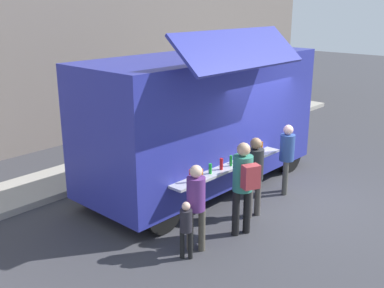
% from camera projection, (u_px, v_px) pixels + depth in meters
% --- Properties ---
extents(ground_plane, '(60.00, 60.00, 0.00)m').
position_uv_depth(ground_plane, '(289.00, 199.00, 10.22)').
color(ground_plane, '#38383D').
extents(food_truck_main, '(5.94, 3.05, 3.70)m').
position_uv_depth(food_truck_main, '(203.00, 117.00, 10.50)').
color(food_truck_main, '#293096').
rests_on(food_truck_main, ground).
extents(trash_bin, '(0.60, 0.60, 0.86)m').
position_uv_depth(trash_bin, '(221.00, 123.00, 14.94)').
color(trash_bin, '#2C643A').
rests_on(trash_bin, ground).
extents(customer_front_ordering, '(0.55, 0.34, 1.67)m').
position_uv_depth(customer_front_ordering, '(254.00, 171.00, 9.13)').
color(customer_front_ordering, '#4B4643').
rests_on(customer_front_ordering, ground).
extents(customer_mid_with_backpack, '(0.48, 0.59, 1.80)m').
position_uv_depth(customer_mid_with_backpack, '(244.00, 180.00, 8.36)').
color(customer_mid_with_backpack, black).
rests_on(customer_mid_with_backpack, ground).
extents(customer_rear_waiting, '(0.32, 0.32, 1.59)m').
position_uv_depth(customer_rear_waiting, '(196.00, 200.00, 7.87)').
color(customer_rear_waiting, '#4E493E').
rests_on(customer_rear_waiting, ground).
extents(customer_extra_browsing, '(0.33, 0.33, 1.61)m').
position_uv_depth(customer_extra_browsing, '(287.00, 153.00, 10.30)').
color(customer_extra_browsing, '#494843').
rests_on(customer_extra_browsing, ground).
extents(child_near_queue, '(0.21, 0.21, 1.04)m').
position_uv_depth(child_near_queue, '(186.00, 225.00, 7.70)').
color(child_near_queue, black).
rests_on(child_near_queue, ground).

